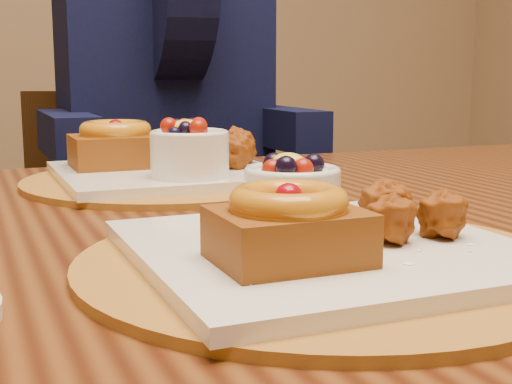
{
  "coord_description": "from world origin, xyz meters",
  "views": [
    {
      "loc": [
        -0.33,
        -0.61,
        0.9
      ],
      "look_at": [
        -0.12,
        -0.09,
        0.81
      ],
      "focal_mm": 50.0,
      "sensor_mm": 36.0,
      "label": 1
    }
  ],
  "objects_px": {
    "place_setting_near": "(320,239)",
    "dining_table": "(226,285)",
    "place_setting_far": "(167,164)",
    "chair_far": "(110,268)",
    "diner": "(164,66)"
  },
  "relations": [
    {
      "from": "place_setting_near",
      "to": "dining_table",
      "type": "bearing_deg",
      "value": 89.45
    },
    {
      "from": "place_setting_far",
      "to": "chair_far",
      "type": "height_order",
      "value": "chair_far"
    },
    {
      "from": "place_setting_near",
      "to": "diner",
      "type": "relative_size",
      "value": 0.44
    },
    {
      "from": "dining_table",
      "to": "chair_far",
      "type": "relative_size",
      "value": 1.87
    },
    {
      "from": "place_setting_far",
      "to": "place_setting_near",
      "type": "bearing_deg",
      "value": -89.83
    },
    {
      "from": "place_setting_far",
      "to": "diner",
      "type": "relative_size",
      "value": 0.44
    },
    {
      "from": "place_setting_far",
      "to": "chair_far",
      "type": "distance_m",
      "value": 0.69
    },
    {
      "from": "chair_far",
      "to": "dining_table",
      "type": "bearing_deg",
      "value": -70.4
    },
    {
      "from": "chair_far",
      "to": "diner",
      "type": "height_order",
      "value": "diner"
    },
    {
      "from": "dining_table",
      "to": "diner",
      "type": "height_order",
      "value": "diner"
    },
    {
      "from": "dining_table",
      "to": "place_setting_far",
      "type": "relative_size",
      "value": 4.21
    },
    {
      "from": "place_setting_near",
      "to": "place_setting_far",
      "type": "bearing_deg",
      "value": 90.17
    },
    {
      "from": "dining_table",
      "to": "diner",
      "type": "xyz_separation_m",
      "value": [
        0.16,
        0.8,
        0.23
      ]
    },
    {
      "from": "place_setting_far",
      "to": "chair_far",
      "type": "xyz_separation_m",
      "value": [
        0.04,
        0.62,
        -0.31
      ]
    },
    {
      "from": "place_setting_far",
      "to": "dining_table",
      "type": "bearing_deg",
      "value": -89.1
    }
  ]
}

